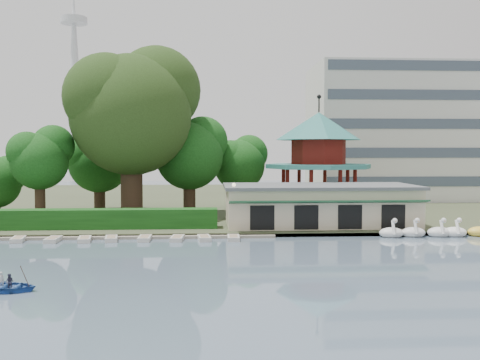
{
  "coord_description": "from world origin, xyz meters",
  "views": [
    {
      "loc": [
        -0.84,
        -29.49,
        7.49
      ],
      "look_at": [
        2.0,
        18.0,
        5.0
      ],
      "focal_mm": 40.0,
      "sensor_mm": 36.0,
      "label": 1
    }
  ],
  "objects": [
    {
      "name": "ground_plane",
      "position": [
        0.0,
        0.0,
        0.0
      ],
      "size": [
        220.0,
        220.0,
        0.0
      ],
      "primitive_type": "plane",
      "color": "slate",
      "rests_on": "ground"
    },
    {
      "name": "shore",
      "position": [
        0.0,
        52.0,
        0.2
      ],
      "size": [
        220.0,
        70.0,
        0.4
      ],
      "primitive_type": "cube",
      "color": "#424930",
      "rests_on": "ground"
    },
    {
      "name": "embankment",
      "position": [
        0.0,
        17.3,
        0.15
      ],
      "size": [
        220.0,
        0.6,
        0.3
      ],
      "primitive_type": "cube",
      "color": "gray",
      "rests_on": "ground"
    },
    {
      "name": "dock",
      "position": [
        -12.0,
        17.2,
        0.12
      ],
      "size": [
        34.0,
        1.6,
        0.24
      ],
      "primitive_type": "cube",
      "color": "gray",
      "rests_on": "ground"
    },
    {
      "name": "boathouse",
      "position": [
        10.0,
        21.97,
        2.37
      ],
      "size": [
        18.6,
        9.39,
        3.9
      ],
      "color": "beige",
      "rests_on": "shore"
    },
    {
      "name": "pavilion",
      "position": [
        12.0,
        32.0,
        7.48
      ],
      "size": [
        12.4,
        12.4,
        13.5
      ],
      "color": "beige",
      "rests_on": "shore"
    },
    {
      "name": "office_building",
      "position": [
        32.67,
        49.0,
        9.73
      ],
      "size": [
        38.0,
        18.0,
        20.0
      ],
      "color": "silver",
      "rests_on": "shore"
    },
    {
      "name": "broadcast_tower",
      "position": [
        -42.0,
        140.0,
        33.98
      ],
      "size": [
        8.0,
        8.0,
        96.0
      ],
      "color": "silver",
      "rests_on": "ground"
    },
    {
      "name": "hedge",
      "position": [
        -15.0,
        20.5,
        1.3
      ],
      "size": [
        30.0,
        2.0,
        1.8
      ],
      "primitive_type": "cube",
      "color": "#195017",
      "rests_on": "shore"
    },
    {
      "name": "lamp_post",
      "position": [
        1.5,
        19.0,
        3.34
      ],
      "size": [
        0.36,
        0.36,
        4.28
      ],
      "color": "black",
      "rests_on": "shore"
    },
    {
      "name": "big_tree",
      "position": [
        -8.83,
        28.21,
        12.36
      ],
      "size": [
        14.1,
        13.14,
        18.68
      ],
      "color": "#3A281C",
      "rests_on": "shore"
    },
    {
      "name": "small_trees",
      "position": [
        -11.25,
        32.29,
        6.57
      ],
      "size": [
        39.48,
        16.76,
        11.26
      ],
      "color": "#3A281C",
      "rests_on": "shore"
    },
    {
      "name": "moored_rowboats",
      "position": [
        -12.79,
        15.78,
        0.18
      ],
      "size": [
        29.6,
        2.8,
        0.36
      ],
      "color": "beige",
      "rests_on": "ground"
    },
    {
      "name": "rowboat_with_passengers",
      "position": [
        -11.76,
        -0.38,
        0.49
      ],
      "size": [
        5.04,
        3.86,
        2.01
      ],
      "color": "#2D5497",
      "rests_on": "ground"
    }
  ]
}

